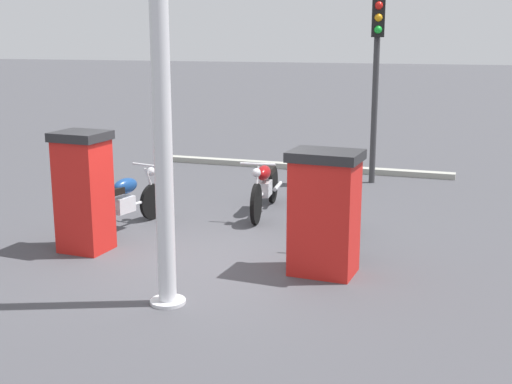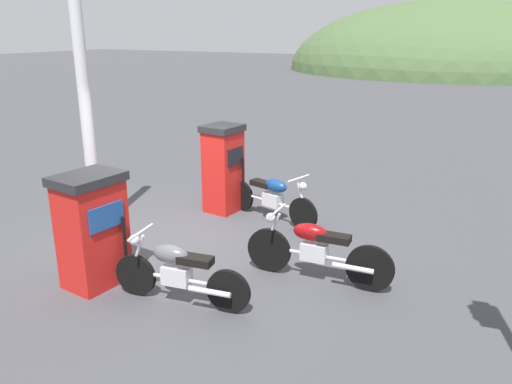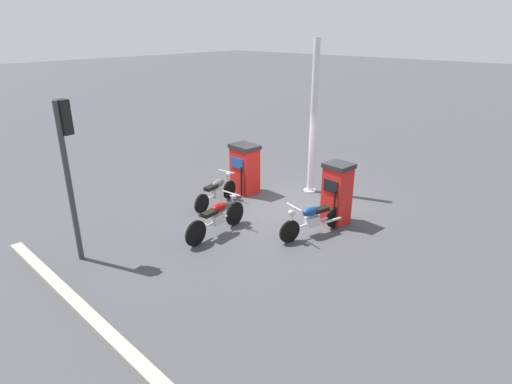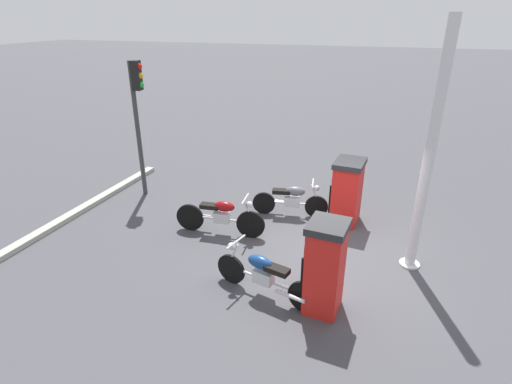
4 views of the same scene
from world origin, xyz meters
name	(u,v)px [view 3 (image 3 of 4)]	position (x,y,z in m)	size (l,w,h in m)	color
ground_plane	(283,207)	(0.00, 0.00, 0.00)	(120.00, 120.00, 0.00)	#424247
fuel_pump_near	(245,169)	(-0.16, -1.67, 0.79)	(0.76, 0.92, 1.56)	red
fuel_pump_far	(337,193)	(-0.16, 1.67, 0.84)	(0.71, 0.74, 1.66)	red
motorcycle_near_pump	(217,191)	(1.16, -1.58, 0.45)	(1.86, 0.56, 0.92)	black
motorcycle_far_pump	(313,219)	(0.89, 1.64, 0.46)	(2.03, 0.80, 0.93)	black
motorcycle_extra	(217,217)	(2.46, -0.18, 0.47)	(2.10, 0.56, 0.96)	black
roadside_traffic_light	(67,154)	(5.29, -1.63, 2.46)	(0.39, 0.27, 3.59)	#38383A
canopy_support_pole	(313,122)	(-1.63, -0.18, 2.26)	(0.40, 0.40, 4.67)	silver
road_edge_kerb	(76,303)	(6.31, 0.00, 0.06)	(0.52, 6.50, 0.12)	#9E9E93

